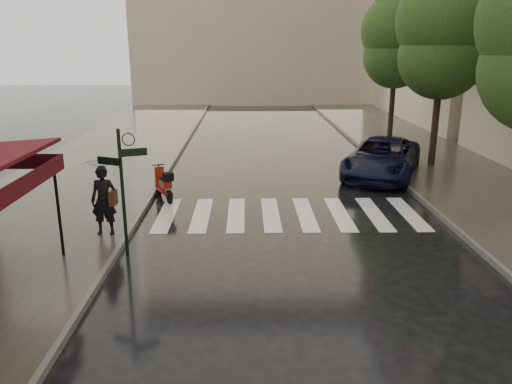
{
  "coord_description": "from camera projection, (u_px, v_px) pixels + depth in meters",
  "views": [
    {
      "loc": [
        1.7,
        -8.31,
        4.87
      ],
      "look_at": [
        1.95,
        3.62,
        1.4
      ],
      "focal_mm": 35.0,
      "sensor_mm": 36.0,
      "label": 1
    }
  ],
  "objects": [
    {
      "name": "crosswalk",
      "position": [
        288.0,
        214.0,
        15.13
      ],
      "size": [
        7.85,
        3.2,
        0.01
      ],
      "color": "silver",
      "rests_on": "ground"
    },
    {
      "name": "pedestrian_with_umbrella",
      "position": [
        101.0,
        172.0,
        12.74
      ],
      "size": [
        1.13,
        1.15,
        2.54
      ],
      "rotation": [
        0.0,
        0.0,
        -0.04
      ],
      "color": "black",
      "rests_on": "sidewalk_near"
    },
    {
      "name": "sidewalk_near",
      "position": [
        97.0,
        168.0,
        20.72
      ],
      "size": [
        6.0,
        60.0,
        0.12
      ],
      "primitive_type": "cube",
      "color": "#38332D",
      "rests_on": "ground"
    },
    {
      "name": "tree_mid",
      "position": [
        445.0,
        28.0,
        19.45
      ],
      "size": [
        3.8,
        3.8,
        8.34
      ],
      "color": "black",
      "rests_on": "sidewalk_far"
    },
    {
      "name": "tree_far",
      "position": [
        397.0,
        36.0,
        26.22
      ],
      "size": [
        3.8,
        3.8,
        8.16
      ],
      "color": "black",
      "rests_on": "sidewalk_far"
    },
    {
      "name": "sidewalk_far",
      "position": [
        448.0,
        166.0,
        21.02
      ],
      "size": [
        5.5,
        60.0,
        0.12
      ],
      "primitive_type": "cube",
      "color": "#38332D",
      "rests_on": "ground"
    },
    {
      "name": "scooter",
      "position": [
        164.0,
        185.0,
        16.47
      ],
      "size": [
        0.88,
        1.5,
        1.07
      ],
      "rotation": [
        0.0,
        0.0,
        0.45
      ],
      "color": "black",
      "rests_on": "ground"
    },
    {
      "name": "curb_near",
      "position": [
        170.0,
        167.0,
        20.78
      ],
      "size": [
        0.12,
        60.0,
        0.16
      ],
      "primitive_type": "cube",
      "color": "#595651",
      "rests_on": "ground"
    },
    {
      "name": "parked_car",
      "position": [
        382.0,
        158.0,
        19.36
      ],
      "size": [
        4.41,
        5.88,
        1.49
      ],
      "primitive_type": "imported",
      "rotation": [
        0.0,
        0.0,
        -0.42
      ],
      "color": "black",
      "rests_on": "ground"
    },
    {
      "name": "ground",
      "position": [
        156.0,
        319.0,
        9.31
      ],
      "size": [
        120.0,
        120.0,
        0.0
      ],
      "primitive_type": "plane",
      "color": "black",
      "rests_on": "ground"
    },
    {
      "name": "signpost",
      "position": [
        122.0,
        182.0,
        11.65
      ],
      "size": [
        1.17,
        0.29,
        3.1
      ],
      "color": "black",
      "rests_on": "ground"
    },
    {
      "name": "curb_far",
      "position": [
        382.0,
        166.0,
        20.96
      ],
      "size": [
        0.12,
        60.0,
        0.16
      ],
      "primitive_type": "cube",
      "color": "#595651",
      "rests_on": "ground"
    }
  ]
}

